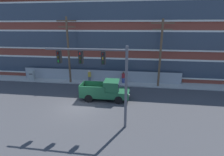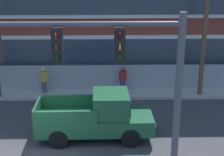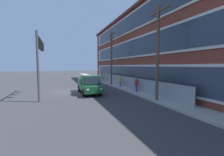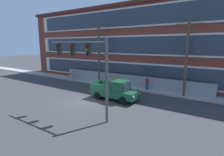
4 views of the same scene
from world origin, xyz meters
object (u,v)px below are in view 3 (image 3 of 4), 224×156
(pickup_truck_dark_green, at_px, (89,85))
(pedestrian_by_fence, at_px, (137,85))
(traffic_signal_mast, at_px, (40,52))
(electrical_cabinet, at_px, (102,78))
(utility_pole_midblock, at_px, (158,49))
(pedestrian_near_cabinet, at_px, (121,81))
(utility_pole_near_corner, at_px, (111,56))

(pickup_truck_dark_green, bearing_deg, pedestrian_by_fence, 75.41)
(traffic_signal_mast, relative_size, electrical_cabinet, 3.95)
(utility_pole_midblock, distance_m, pedestrian_near_cabinet, 9.66)
(pickup_truck_dark_green, distance_m, pedestrian_by_fence, 5.42)
(utility_pole_near_corner, distance_m, electrical_cabinet, 6.78)
(pedestrian_near_cabinet, bearing_deg, pickup_truck_dark_green, -58.42)
(traffic_signal_mast, distance_m, pickup_truck_dark_green, 6.05)
(pickup_truck_dark_green, xyz_separation_m, electrical_cabinet, (-11.19, 4.65, -0.19))
(utility_pole_midblock, bearing_deg, utility_pole_near_corner, -179.51)
(utility_pole_near_corner, height_order, utility_pole_midblock, utility_pole_near_corner)
(electrical_cabinet, bearing_deg, pickup_truck_dark_green, -22.58)
(utility_pole_midblock, bearing_deg, traffic_signal_mast, -118.80)
(electrical_cabinet, distance_m, pedestrian_by_fence, 12.57)
(traffic_signal_mast, bearing_deg, electrical_cabinet, 140.65)
(traffic_signal_mast, xyz_separation_m, electrical_cabinet, (-11.65, 9.55, -3.71))
(traffic_signal_mast, height_order, pedestrian_by_fence, traffic_signal_mast)
(traffic_signal_mast, distance_m, pedestrian_by_fence, 10.77)
(utility_pole_midblock, distance_m, electrical_cabinet, 17.38)
(pickup_truck_dark_green, height_order, utility_pole_near_corner, utility_pole_near_corner)
(pedestrian_by_fence, bearing_deg, utility_pole_midblock, -6.19)
(utility_pole_midblock, height_order, pedestrian_near_cabinet, utility_pole_midblock)
(electrical_cabinet, xyz_separation_m, pedestrian_near_cabinet, (8.00, 0.53, 0.20))
(pickup_truck_dark_green, bearing_deg, utility_pole_near_corner, 140.53)
(traffic_signal_mast, xyz_separation_m, pedestrian_by_fence, (0.91, 10.14, -3.51))
(utility_pole_midblock, relative_size, pedestrian_near_cabinet, 4.85)
(utility_pole_near_corner, relative_size, pedestrian_near_cabinet, 5.01)
(pickup_truck_dark_green, height_order, electrical_cabinet, pickup_truck_dark_green)
(utility_pole_midblock, bearing_deg, pickup_truck_dark_green, -140.46)
(pickup_truck_dark_green, distance_m, electrical_cabinet, 12.12)
(utility_pole_near_corner, bearing_deg, traffic_signal_mast, -57.36)
(pickup_truck_dark_green, xyz_separation_m, utility_pole_near_corner, (-5.67, 4.67, 3.74))
(traffic_signal_mast, bearing_deg, utility_pole_midblock, 61.20)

